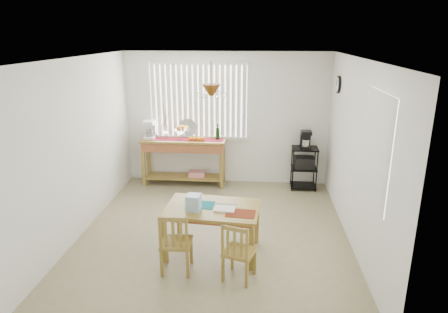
# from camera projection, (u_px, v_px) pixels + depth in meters

# --- Properties ---
(ground) EXTENTS (4.00, 4.50, 0.01)m
(ground) POSITION_uv_depth(u_px,v_px,m) (214.00, 233.00, 6.11)
(ground) COLOR #968B65
(room_shell) EXTENTS (4.20, 4.70, 2.70)m
(room_shell) POSITION_uv_depth(u_px,v_px,m) (214.00, 124.00, 5.63)
(room_shell) COLOR white
(room_shell) RESTS_ON ground
(sideboard) EXTENTS (1.66, 0.47, 0.93)m
(sideboard) POSITION_uv_depth(u_px,v_px,m) (184.00, 151.00, 7.87)
(sideboard) COLOR olive
(sideboard) RESTS_ON ground
(sideboard_items) EXTENTS (1.57, 0.39, 0.71)m
(sideboard_items) POSITION_uv_depth(u_px,v_px,m) (170.00, 132.00, 7.80)
(sideboard_items) COLOR maroon
(sideboard_items) RESTS_ON sideboard
(wire_cart) EXTENTS (0.49, 0.39, 0.83)m
(wire_cart) POSITION_uv_depth(u_px,v_px,m) (304.00, 164.00, 7.71)
(wire_cart) COLOR black
(wire_cart) RESTS_ON ground
(cart_items) EXTENTS (0.19, 0.23, 0.34)m
(cart_items) POSITION_uv_depth(u_px,v_px,m) (306.00, 140.00, 7.58)
(cart_items) COLOR black
(cart_items) RESTS_ON wire_cart
(dining_table) EXTENTS (1.32, 0.92, 0.67)m
(dining_table) POSITION_uv_depth(u_px,v_px,m) (212.00, 212.00, 5.40)
(dining_table) COLOR olive
(dining_table) RESTS_ON ground
(table_items) EXTENTS (0.97, 0.53, 0.22)m
(table_items) POSITION_uv_depth(u_px,v_px,m) (202.00, 204.00, 5.27)
(table_items) COLOR #16717C
(table_items) RESTS_ON dining_table
(chair_left) EXTENTS (0.39, 0.39, 0.82)m
(chair_left) POSITION_uv_depth(u_px,v_px,m) (176.00, 243.00, 4.99)
(chair_left) COLOR olive
(chair_left) RESTS_ON ground
(chair_right) EXTENTS (0.45, 0.45, 0.77)m
(chair_right) POSITION_uv_depth(u_px,v_px,m) (238.00, 252.00, 4.83)
(chair_right) COLOR olive
(chair_right) RESTS_ON ground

